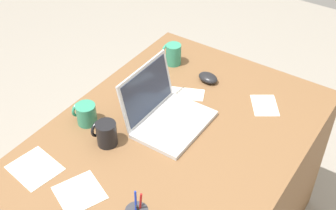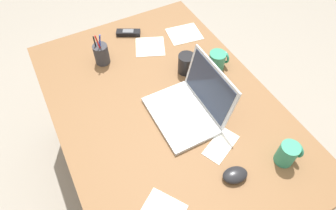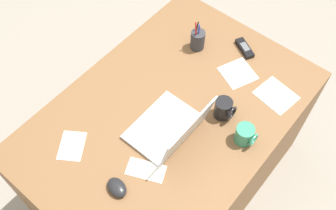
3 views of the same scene
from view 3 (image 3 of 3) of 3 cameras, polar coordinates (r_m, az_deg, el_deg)
name	(u,v)px [view 3 (image 3 of 3)]	position (r m, az deg, el deg)	size (l,w,h in m)	color
ground_plane	(169,177)	(2.53, 0.20, -10.27)	(6.00, 6.00, 0.00)	gray
desk	(170,149)	(2.18, 0.23, -6.37)	(1.38, 0.95, 0.76)	brown
laptop	(171,128)	(1.76, 0.39, -3.36)	(0.32, 0.28, 0.23)	silver
computer_mouse	(117,187)	(1.68, -7.31, -11.61)	(0.07, 0.10, 0.04)	black
coffee_mug_white	(224,109)	(1.82, 7.98, -0.55)	(0.08, 0.09, 0.10)	black
coffee_mug_tall	(245,135)	(1.77, 10.94, -4.19)	(0.08, 0.09, 0.09)	#338C6B
cordless_phone	(245,48)	(2.11, 10.89, 7.96)	(0.10, 0.14, 0.03)	black
pen_holder	(198,40)	(2.06, 4.25, 9.28)	(0.07, 0.07, 0.18)	#333338
paper_note_near_laptop	(238,73)	(2.01, 9.96, 4.49)	(0.15, 0.15, 0.00)	white
paper_note_left	(72,146)	(1.82, -13.56, -5.69)	(0.14, 0.11, 0.00)	white
paper_note_right	(146,170)	(1.72, -3.18, -9.26)	(0.08, 0.16, 0.00)	white
paper_note_front	(276,95)	(1.97, 15.19, 1.35)	(0.15, 0.18, 0.00)	white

